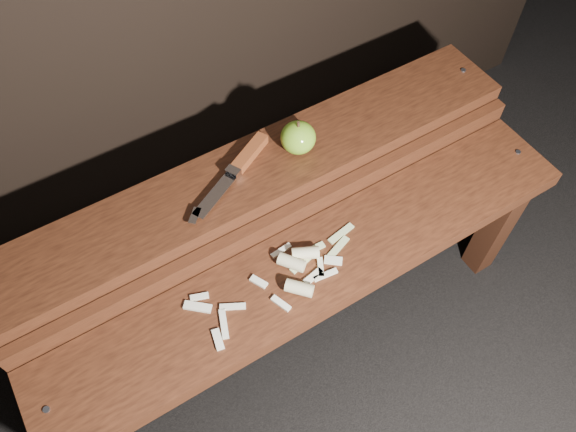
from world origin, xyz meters
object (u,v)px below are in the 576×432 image
bench_front_tier (318,282)px  apple (298,138)px  knife (241,164)px  bench_rear_tier (263,192)px

bench_front_tier → apple: size_ratio=14.97×
apple → knife: 0.13m
bench_rear_tier → knife: (-0.04, 0.02, 0.10)m
knife → bench_rear_tier: bearing=-32.3°
bench_front_tier → bench_rear_tier: bearing=90.0°
apple → bench_front_tier: bearing=-111.8°
bench_rear_tier → apple: (0.09, 0.00, 0.12)m
bench_rear_tier → apple: 0.15m
apple → bench_rear_tier: bearing=-177.3°
bench_front_tier → bench_rear_tier: (0.00, 0.23, 0.06)m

